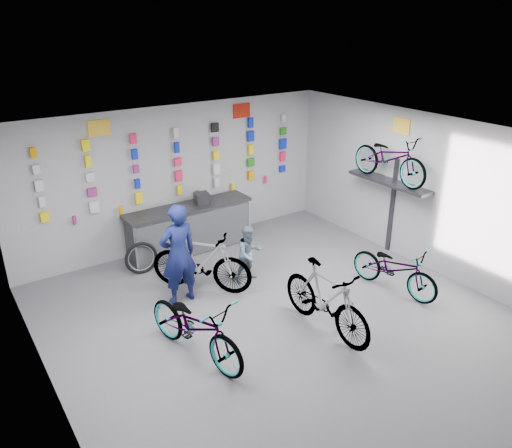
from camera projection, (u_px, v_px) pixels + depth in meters
floor at (294, 331)px, 7.94m from camera, size 8.00×8.00×0.00m
ceiling at (301, 146)px, 6.77m from camera, size 8.00×8.00×0.00m
wall_back at (177, 177)px, 10.40m from camera, size 7.00×0.00×7.00m
wall_left at (51, 322)px, 5.54m from camera, size 0.00×8.00×8.00m
wall_right at (446, 200)px, 9.17m from camera, size 0.00×8.00×8.00m
counter at (190, 229)px, 10.45m from camera, size 2.70×0.66×1.00m
merch_wall at (181, 165)px, 10.28m from camera, size 5.56×0.08×1.56m
wall_bracket at (389, 186)px, 10.01m from camera, size 0.39×1.90×2.00m
sign_left at (99, 128)px, 9.13m from camera, size 0.42×0.02×0.30m
sign_right at (242, 111)px, 10.73m from camera, size 0.42×0.02×0.30m
sign_side at (401, 126)px, 9.62m from camera, size 0.02×0.40×0.30m
bike_left at (196, 326)px, 7.17m from camera, size 1.10×2.05×1.02m
bike_center at (326, 299)px, 7.74m from camera, size 0.59×1.91×1.14m
bike_right at (395, 268)px, 8.93m from camera, size 0.88×1.79×0.90m
bike_service at (201, 262)px, 8.91m from camera, size 1.64×1.77×1.13m
bike_wall at (390, 158)px, 9.74m from camera, size 0.63×1.80×0.95m
clerk at (178, 254)px, 8.42m from camera, size 0.67×0.45×1.81m
customer at (249, 254)px, 9.25m from camera, size 0.54×0.42×1.10m
spare_wheel at (141, 258)px, 9.58m from camera, size 0.65×0.17×0.65m
register at (202, 198)px, 10.38m from camera, size 0.33×0.35×0.22m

